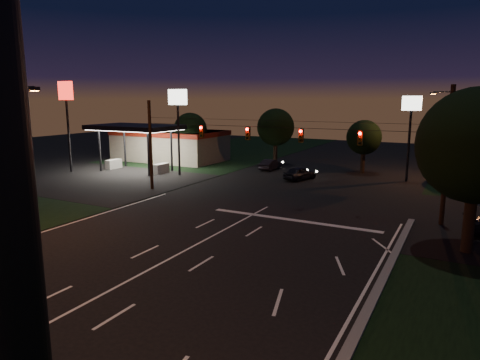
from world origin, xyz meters
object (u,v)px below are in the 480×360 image
Objects in this scene: utility_pole_right at (441,225)px; car_oncoming_a at (300,173)px; car_oncoming_b at (271,165)px; tree_right_near at (477,147)px.

utility_pole_right is 2.28× the size of car_oncoming_a.
car_oncoming_a reaches higher than car_oncoming_b.
car_oncoming_a is (-15.23, 15.55, -5.01)m from tree_right_near.
tree_right_near is 22.34m from car_oncoming_a.
utility_pole_right is 1.03× the size of tree_right_near.
tree_right_near is 2.22× the size of car_oncoming_a.
utility_pole_right is 17.41m from car_oncoming_a.
utility_pole_right is 2.43× the size of car_oncoming_b.
car_oncoming_a is at bearing 134.40° from tree_right_near.
utility_pole_right is at bearing 160.64° from car_oncoming_a.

